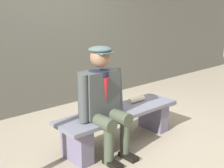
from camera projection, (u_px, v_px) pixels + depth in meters
name	position (u px, v px, depth m)	size (l,w,h in m)	color
ground_plane	(120.00, 142.00, 3.52)	(30.00, 30.00, 0.00)	gray
bench	(120.00, 122.00, 3.45)	(1.66, 0.47, 0.43)	slate
seated_man	(103.00, 97.00, 3.09)	(0.60, 0.60, 1.24)	#414747
rolled_magazine	(137.00, 99.00, 3.70)	(0.07, 0.07, 0.25)	beige
stadium_wall	(43.00, 40.00, 4.57)	(12.00, 0.24, 2.29)	#5B5D54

